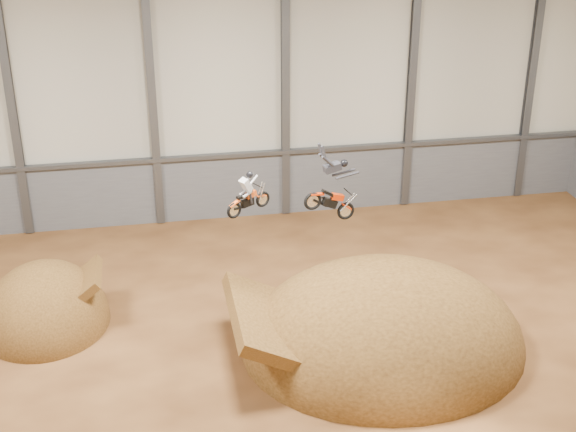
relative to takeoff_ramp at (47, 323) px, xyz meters
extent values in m
plane|color=#4D2C14|center=(8.40, -5.74, 0.00)|extent=(40.00, 40.00, 0.00)
cube|color=beige|center=(8.40, 9.26, 7.00)|extent=(40.00, 0.10, 14.00)
cube|color=slate|center=(8.40, 9.16, 1.75)|extent=(39.80, 0.18, 3.50)
cube|color=#47494F|center=(8.40, 9.01, 3.55)|extent=(39.80, 0.35, 0.20)
cube|color=#47494F|center=(-1.60, 9.06, 7.00)|extent=(0.40, 0.36, 13.90)
cube|color=#47494F|center=(5.07, 9.06, 7.00)|extent=(0.40, 0.36, 13.90)
cube|color=#47494F|center=(11.74, 9.06, 7.00)|extent=(0.40, 0.36, 13.90)
cube|color=#47494F|center=(18.40, 9.06, 7.00)|extent=(0.40, 0.36, 13.90)
cube|color=#47494F|center=(25.07, 9.06, 7.00)|extent=(0.40, 0.36, 13.90)
ellipsoid|color=#432910|center=(0.00, 0.00, 0.00)|extent=(5.17, 5.96, 5.17)
ellipsoid|color=#432910|center=(13.24, -4.20, 0.00)|extent=(11.20, 9.91, 6.46)
camera|label=1|loc=(4.67, -29.77, 17.94)|focal=50.00mm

